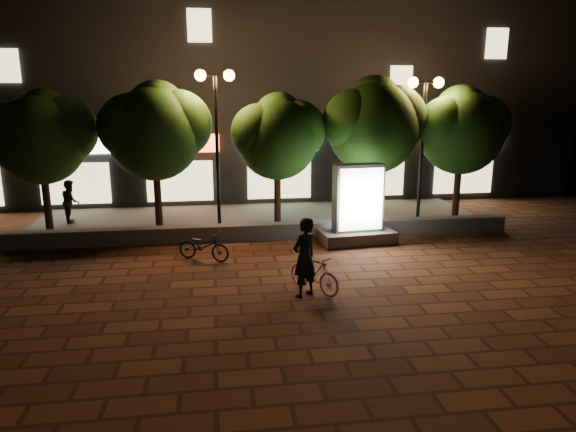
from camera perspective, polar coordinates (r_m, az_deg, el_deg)
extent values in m
plane|color=brown|center=(12.74, -0.47, -7.47)|extent=(80.00, 80.00, 0.00)
cube|color=#5F5D59|center=(16.45, -2.30, -1.69)|extent=(16.00, 0.45, 0.50)
cube|color=#5F5D59|center=(18.91, -3.06, -0.33)|extent=(16.00, 5.00, 0.08)
cube|color=black|center=(24.84, -4.57, 14.51)|extent=(28.00, 8.00, 10.00)
cube|color=white|center=(21.52, -22.82, 7.26)|extent=(3.20, 0.12, 0.70)
cube|color=beige|center=(21.71, -22.46, 3.33)|extent=(2.60, 0.10, 1.60)
cube|color=#FF4618|center=(20.87, -12.06, 7.85)|extent=(3.20, 0.12, 0.70)
cube|color=beige|center=(21.07, -11.86, 3.79)|extent=(2.60, 0.10, 1.60)
cube|color=#44C2F8|center=(20.98, -0.99, 8.17)|extent=(3.20, 0.12, 0.70)
cube|color=beige|center=(21.17, -0.97, 4.12)|extent=(2.60, 0.10, 1.60)
cube|color=orange|center=(21.83, 9.59, 8.19)|extent=(3.20, 0.12, 0.70)
cube|color=beige|center=(22.02, 9.44, 4.31)|extent=(2.60, 0.10, 1.60)
cube|color=white|center=(23.35, 19.09, 7.98)|extent=(3.20, 0.12, 0.70)
cube|color=beige|center=(23.52, 18.81, 4.35)|extent=(2.60, 0.10, 1.60)
cube|color=beige|center=(22.05, -28.72, 14.37)|extent=(0.90, 0.10, 1.20)
cube|color=beige|center=(20.88, -9.78, 20.06)|extent=(0.90, 0.10, 1.20)
cube|color=beige|center=(22.07, 12.40, 14.37)|extent=(0.90, 0.10, 1.20)
cube|color=beige|center=(23.81, 22.09, 17.26)|extent=(0.90, 0.10, 1.20)
cylinder|color=#301B13|center=(18.34, -25.13, 1.69)|extent=(0.24, 0.24, 2.25)
sphere|color=#244C16|center=(18.09, -25.74, 7.57)|extent=(2.80, 2.80, 2.80)
sphere|color=#244C16|center=(18.06, -23.51, 8.74)|extent=(2.10, 2.10, 2.10)
sphere|color=#244C16|center=(18.13, -27.87, 8.15)|extent=(1.96, 1.96, 1.96)
sphere|color=#244C16|center=(18.35, -25.34, 9.88)|extent=(1.82, 1.82, 1.82)
cylinder|color=#301B13|center=(17.62, -14.21, 2.27)|extent=(0.24, 0.24, 2.34)
sphere|color=#244C16|center=(17.35, -14.60, 8.75)|extent=(3.00, 3.00, 3.00)
sphere|color=#244C16|center=(17.46, -12.10, 9.90)|extent=(2.25, 2.25, 2.25)
sphere|color=#244C16|center=(17.27, -16.95, 9.41)|extent=(2.10, 2.10, 2.10)
sphere|color=#244C16|center=(17.65, -14.29, 11.28)|extent=(1.95, 1.95, 1.95)
cylinder|color=#301B13|center=(17.64, -1.17, 2.48)|extent=(0.24, 0.24, 2.21)
sphere|color=#244C16|center=(17.38, -1.20, 8.46)|extent=(2.70, 2.70, 2.70)
sphere|color=#244C16|center=(17.65, 0.92, 9.52)|extent=(2.03, 2.03, 2.02)
sphere|color=#244C16|center=(17.15, -3.19, 9.21)|extent=(1.89, 1.89, 1.89)
sphere|color=#244C16|center=(17.69, -1.02, 10.74)|extent=(1.76, 1.76, 1.76)
cylinder|color=#301B13|center=(18.30, 9.15, 3.07)|extent=(0.24, 0.24, 2.43)
sphere|color=#244C16|center=(18.05, 9.40, 9.54)|extent=(3.10, 3.10, 3.10)
sphere|color=#244C16|center=(18.46, 11.59, 10.47)|extent=(2.33, 2.33, 2.33)
sphere|color=#244C16|center=(17.69, 7.39, 10.34)|extent=(2.17, 2.17, 2.17)
sphere|color=#244C16|center=(18.37, 9.47, 12.03)|extent=(2.01, 2.02, 2.02)
cylinder|color=#301B13|center=(19.49, 18.19, 3.00)|extent=(0.24, 0.24, 2.29)
sphere|color=#244C16|center=(19.25, 18.62, 8.70)|extent=(2.90, 2.90, 2.90)
sphere|color=#244C16|center=(19.74, 20.34, 9.54)|extent=(2.18, 2.17, 2.17)
sphere|color=#244C16|center=(18.82, 17.08, 9.47)|extent=(2.03, 2.03, 2.03)
sphere|color=#244C16|center=(19.57, 18.59, 10.90)|extent=(1.89, 1.88, 1.88)
cylinder|color=black|center=(17.11, -7.83, 6.75)|extent=(0.12, 0.12, 5.00)
cylinder|color=black|center=(17.00, -8.11, 15.14)|extent=(0.90, 0.08, 0.08)
sphere|color=#FF913F|center=(17.00, -9.68, 15.09)|extent=(0.36, 0.36, 0.36)
sphere|color=#FF913F|center=(17.00, -6.54, 15.19)|extent=(0.36, 0.36, 0.36)
cylinder|color=black|center=(18.52, 14.54, 6.64)|extent=(0.12, 0.12, 4.80)
cylinder|color=black|center=(18.40, 15.00, 14.08)|extent=(0.90, 0.08, 0.08)
sphere|color=#FF913F|center=(18.23, 13.65, 14.16)|extent=(0.36, 0.36, 0.36)
sphere|color=#FF913F|center=(18.58, 16.32, 13.99)|extent=(0.36, 0.36, 0.36)
cube|color=#5F5D59|center=(16.20, 7.62, -2.26)|extent=(2.37, 1.35, 0.38)
cube|color=#4C4C51|center=(15.91, 7.75, 2.01)|extent=(1.56, 0.67, 2.08)
cube|color=white|center=(15.67, 8.12, 1.81)|extent=(1.37, 0.17, 1.89)
cube|color=white|center=(16.17, 7.40, 2.20)|extent=(1.37, 0.17, 1.89)
imported|color=#CC83AA|center=(12.11, 2.88, -6.30)|extent=(1.25, 1.51, 0.93)
imported|color=black|center=(11.70, 1.84, -4.61)|extent=(0.81, 0.75, 1.85)
imported|color=black|center=(14.52, -9.31, -3.30)|extent=(1.62, 1.18, 0.81)
imported|color=black|center=(19.66, -22.91, 1.53)|extent=(0.74, 0.85, 1.51)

